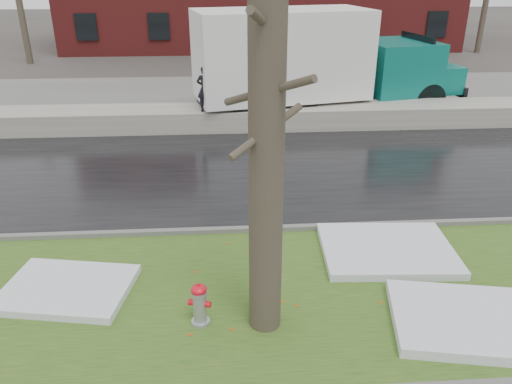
{
  "coord_description": "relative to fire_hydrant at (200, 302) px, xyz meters",
  "views": [
    {
      "loc": [
        -0.8,
        -8.57,
        5.42
      ],
      "look_at": [
        -0.15,
        0.96,
        1.0
      ],
      "focal_mm": 35.0,
      "sensor_mm": 36.0,
      "label": 1
    }
  ],
  "objects": [
    {
      "name": "fire_hydrant",
      "position": [
        0.0,
        0.0,
        0.0
      ],
      "size": [
        0.38,
        0.35,
        0.77
      ],
      "rotation": [
        0.0,
        0.0,
        -0.27
      ],
      "color": "#A0A1A7",
      "rests_on": "verge"
    },
    {
      "name": "snow_patch_near",
      "position": [
        3.7,
        1.9,
        -0.33
      ],
      "size": [
        2.71,
        2.14,
        0.16
      ],
      "primitive_type": "cube",
      "rotation": [
        0.0,
        0.0,
        -0.06
      ],
      "color": "silver",
      "rests_on": "verge"
    },
    {
      "name": "curb",
      "position": [
        1.26,
        3.0,
        -0.38
      ],
      "size": [
        60.0,
        0.15,
        0.14
      ],
      "primitive_type": "cube",
      "color": "slate",
      "rests_on": "ground"
    },
    {
      "name": "snowbank",
      "position": [
        1.26,
        10.7,
        -0.08
      ],
      "size": [
        60.0,
        1.6,
        0.75
      ],
      "primitive_type": "cube",
      "color": "#A5A096",
      "rests_on": "ground"
    },
    {
      "name": "snow_patch_side",
      "position": [
        4.53,
        -0.4,
        -0.32
      ],
      "size": [
        3.09,
        2.29,
        0.18
      ],
      "primitive_type": "cube",
      "rotation": [
        0.0,
        0.0,
        -0.19
      ],
      "color": "silver",
      "rests_on": "verge"
    },
    {
      "name": "bg_tree_left",
      "position": [
        -10.74,
        24.0,
        2.88
      ],
      "size": [
        1.4,
        1.62,
        6.5
      ],
      "color": "brown",
      "rests_on": "ground"
    },
    {
      "name": "ground",
      "position": [
        1.26,
        2.0,
        -0.45
      ],
      "size": [
        120.0,
        120.0,
        0.0
      ],
      "primitive_type": "plane",
      "color": "#47423D",
      "rests_on": "ground"
    },
    {
      "name": "box_truck",
      "position": [
        3.85,
        12.0,
        1.63
      ],
      "size": [
        11.93,
        4.66,
        3.94
      ],
      "rotation": [
        0.0,
        0.0,
        0.2
      ],
      "color": "black",
      "rests_on": "ground"
    },
    {
      "name": "tree",
      "position": [
        1.05,
        -0.06,
        2.8
      ],
      "size": [
        1.16,
        1.35,
        6.37
      ],
      "rotation": [
        0.0,
        0.0,
        0.32
      ],
      "color": "brown",
      "rests_on": "verge"
    },
    {
      "name": "snow_patch_far",
      "position": [
        -2.41,
        1.0,
        -0.34
      ],
      "size": [
        2.45,
        1.96,
        0.14
      ],
      "primitive_type": "cube",
      "rotation": [
        0.0,
        0.0,
        -0.18
      ],
      "color": "silver",
      "rests_on": "verge"
    },
    {
      "name": "road",
      "position": [
        1.26,
        6.5,
        -0.44
      ],
      "size": [
        60.0,
        7.0,
        0.03
      ],
      "primitive_type": "cube",
      "color": "black",
      "rests_on": "ground"
    },
    {
      "name": "parking_lot",
      "position": [
        1.26,
        15.0,
        -0.44
      ],
      "size": [
        60.0,
        9.0,
        0.03
      ],
      "primitive_type": "cube",
      "color": "slate",
      "rests_on": "ground"
    },
    {
      "name": "verge",
      "position": [
        1.26,
        0.75,
        -0.43
      ],
      "size": [
        60.0,
        4.5,
        0.04
      ],
      "primitive_type": "cube",
      "color": "#294C19",
      "rests_on": "ground"
    },
    {
      "name": "worker",
      "position": [
        -0.12,
        10.22,
        1.08
      ],
      "size": [
        0.62,
        0.45,
        1.55
      ],
      "primitive_type": "imported",
      "rotation": [
        0.0,
        0.0,
        2.99
      ],
      "color": "black",
      "rests_on": "snowbank"
    }
  ]
}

